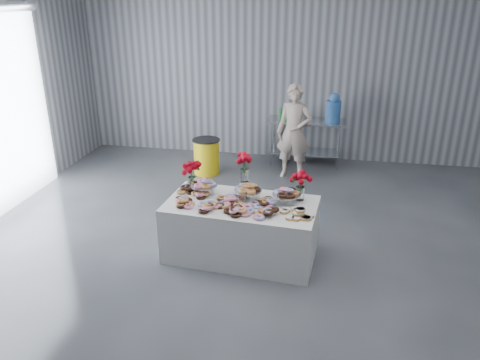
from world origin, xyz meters
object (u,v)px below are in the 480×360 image
object	(u,v)px
prep_table	(306,134)
person	(294,132)
water_jug	(333,109)
trash_barrel	(206,156)
display_table	(241,229)

from	to	relation	value
prep_table	person	bearing A→B (deg)	-103.77
water_jug	trash_barrel	bearing A→B (deg)	-159.46
water_jug	person	xyz separation A→B (m)	(-0.68, -0.75, -0.28)
display_table	water_jug	xyz separation A→B (m)	(1.12, 3.67, 0.77)
display_table	water_jug	size ratio (longest dim) A/B	3.43
water_jug	person	distance (m)	1.06
water_jug	person	bearing A→B (deg)	-132.30
display_table	prep_table	distance (m)	3.73
person	trash_barrel	size ratio (longest dim) A/B	2.59
water_jug	person	size ratio (longest dim) A/B	0.32
person	trash_barrel	xyz separation A→B (m)	(-1.62, -0.11, -0.53)
water_jug	trash_barrel	distance (m)	2.59
prep_table	water_jug	world-z (taller)	water_jug
trash_barrel	prep_table	bearing A→B (deg)	25.57
prep_table	trash_barrel	world-z (taller)	prep_table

